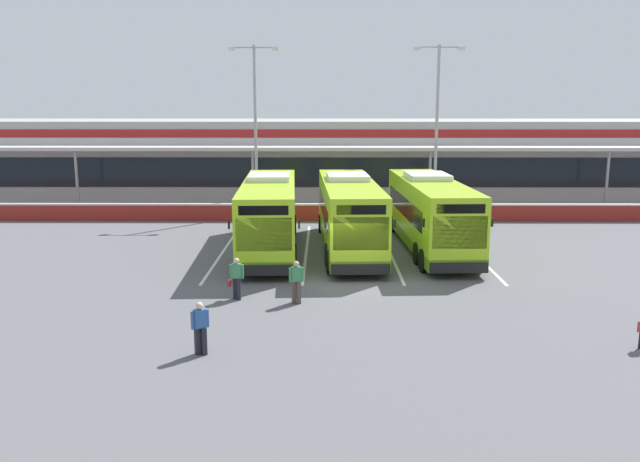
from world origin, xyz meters
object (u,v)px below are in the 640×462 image
coach_bus_left_centre (349,215)px  pedestrian_in_dark_coat (200,326)px  coach_bus_leftmost (269,216)px  lamp_post_centre (437,120)px  coach_bus_centre (430,215)px  pedestrian_with_handbag (236,277)px  lamp_post_west (255,119)px  pedestrian_near_bin (296,280)px

coach_bus_left_centre → pedestrian_in_dark_coat: coach_bus_left_centre is taller
coach_bus_leftmost → lamp_post_centre: (10.08, 10.74, 4.50)m
coach_bus_left_centre → coach_bus_centre: (4.14, 0.28, 0.00)m
coach_bus_left_centre → pedestrian_with_handbag: coach_bus_left_centre is taller
coach_bus_leftmost → pedestrian_with_handbag: size_ratio=7.56×
coach_bus_centre → lamp_post_west: bearing=133.2°
pedestrian_with_handbag → lamp_post_centre: bearing=60.8°
pedestrian_in_dark_coat → lamp_post_centre: (10.99, 24.67, 5.42)m
pedestrian_with_handbag → lamp_post_centre: size_ratio=0.15×
coach_bus_centre → pedestrian_in_dark_coat: bearing=-122.2°
pedestrian_with_handbag → lamp_post_west: 20.14m
lamp_post_west → lamp_post_centre: (11.83, -0.26, 0.00)m
coach_bus_centre → pedestrian_near_bin: 11.33m
lamp_post_west → pedestrian_in_dark_coat: bearing=-88.1°
lamp_post_centre → pedestrian_with_handbag: bearing=-119.2°
coach_bus_centre → pedestrian_with_handbag: (-8.73, -8.82, -0.93)m
coach_bus_left_centre → lamp_post_centre: size_ratio=1.11×
pedestrian_with_handbag → pedestrian_in_dark_coat: 5.58m
pedestrian_with_handbag → lamp_post_west: bearing=93.5°
coach_bus_leftmost → pedestrian_in_dark_coat: 13.98m
coach_bus_centre → pedestrian_with_handbag: size_ratio=7.56×
coach_bus_left_centre → lamp_post_centre: 12.99m
pedestrian_in_dark_coat → coach_bus_left_centre: bearing=70.8°
coach_bus_leftmost → pedestrian_in_dark_coat: coach_bus_leftmost is taller
coach_bus_centre → coach_bus_leftmost: bearing=-176.7°
pedestrian_in_dark_coat → lamp_post_west: (-0.84, 24.92, 5.42)m
coach_bus_left_centre → coach_bus_leftmost: bearing=-177.4°
lamp_post_west → coach_bus_left_centre: bearing=-62.0°
coach_bus_left_centre → lamp_post_west: size_ratio=1.11×
pedestrian_in_dark_coat → pedestrian_near_bin: bearing=62.7°
pedestrian_in_dark_coat → pedestrian_near_bin: size_ratio=1.00×
coach_bus_leftmost → coach_bus_centre: bearing=3.3°
coach_bus_leftmost → pedestrian_with_handbag: bearing=-94.0°
coach_bus_centre → pedestrian_near_bin: coach_bus_centre is taller
lamp_post_west → coach_bus_centre: bearing=-46.8°
coach_bus_leftmost → pedestrian_with_handbag: coach_bus_leftmost is taller
coach_bus_centre → pedestrian_with_handbag: 12.44m
pedestrian_near_bin → lamp_post_west: bearing=99.9°
coach_bus_leftmost → lamp_post_west: 12.01m
coach_bus_centre → pedestrian_in_dark_coat: coach_bus_centre is taller
pedestrian_near_bin → lamp_post_west: 20.84m
coach_bus_left_centre → pedestrian_in_dark_coat: bearing=-109.2°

